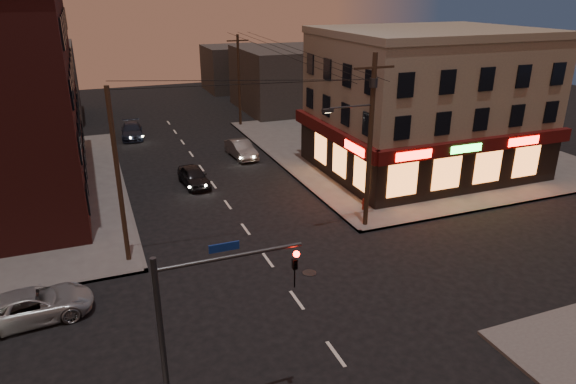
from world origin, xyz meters
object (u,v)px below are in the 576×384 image
sedan_mid (241,149)px  sedan_far (132,131)px  suv_cross (33,305)px  sedan_near (194,176)px  fire_hydrant (364,203)px

sedan_mid → sedan_far: bearing=125.1°
suv_cross → sedan_mid: bearing=-43.3°
suv_cross → sedan_near: bearing=-40.7°
fire_hydrant → suv_cross: bearing=-165.3°
sedan_near → sedan_far: bearing=96.1°
suv_cross → sedan_near: sedan_near is taller
suv_cross → sedan_mid: sedan_mid is taller
sedan_mid → fire_hydrant: (4.01, -13.84, -0.16)m
sedan_near → sedan_mid: 7.28m
suv_cross → fire_hydrant: bearing=-80.3°
sedan_near → sedan_far: size_ratio=0.86×
suv_cross → sedan_near: (9.74, 13.57, 0.01)m
sedan_near → fire_hydrant: sedan_near is taller
sedan_far → fire_hydrant: sedan_far is taller
sedan_mid → fire_hydrant: bearing=-78.0°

